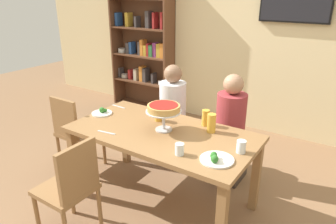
{
  "coord_description": "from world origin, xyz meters",
  "views": [
    {
      "loc": [
        1.43,
        -2.06,
        1.91
      ],
      "look_at": [
        0.0,
        0.1,
        0.89
      ],
      "focal_mm": 33.34,
      "sensor_mm": 36.0,
      "label": 1
    }
  ],
  "objects_px": {
    "television": "(296,2)",
    "beer_glass_amber_short": "(158,114)",
    "beer_glass_amber_tall": "(211,123)",
    "diner_far_left": "(173,121)",
    "diner_far_right": "(229,136)",
    "beer_glass_amber_spare": "(206,118)",
    "bookshelf": "(143,42)",
    "dining_table": "(162,140)",
    "chair_near_left": "(71,186)",
    "cutlery_fork_near": "(118,106)",
    "water_glass_clear_near": "(241,147)",
    "salad_plate_near_diner": "(102,112)",
    "salad_plate_far_diner": "(216,159)",
    "water_glass_clear_far": "(180,149)",
    "chair_head_west": "(74,130)",
    "deep_dish_pizza_stand": "(164,110)",
    "cutlery_knife_near": "(106,132)"
  },
  "relations": [
    {
      "from": "television",
      "to": "beer_glass_amber_short",
      "type": "xyz_separation_m",
      "value": [
        -0.68,
        -1.93,
        -0.96
      ]
    },
    {
      "from": "beer_glass_amber_tall",
      "to": "diner_far_left",
      "type": "bearing_deg",
      "value": 144.8
    },
    {
      "from": "diner_far_right",
      "to": "beer_glass_amber_spare",
      "type": "xyz_separation_m",
      "value": [
        -0.09,
        -0.4,
        0.32
      ]
    },
    {
      "from": "bookshelf",
      "to": "beer_glass_amber_tall",
      "type": "distance_m",
      "value": 2.79
    },
    {
      "from": "dining_table",
      "to": "chair_near_left",
      "type": "bearing_deg",
      "value": -113.2
    },
    {
      "from": "chair_near_left",
      "to": "cutlery_fork_near",
      "type": "height_order",
      "value": "chair_near_left"
    },
    {
      "from": "beer_glass_amber_spare",
      "to": "water_glass_clear_near",
      "type": "bearing_deg",
      "value": -33.89
    },
    {
      "from": "beer_glass_amber_spare",
      "to": "beer_glass_amber_short",
      "type": "bearing_deg",
      "value": -160.98
    },
    {
      "from": "television",
      "to": "beer_glass_amber_short",
      "type": "height_order",
      "value": "television"
    },
    {
      "from": "television",
      "to": "beer_glass_amber_tall",
      "type": "xyz_separation_m",
      "value": [
        -0.15,
        -1.88,
        -0.94
      ]
    },
    {
      "from": "salad_plate_near_diner",
      "to": "salad_plate_far_diner",
      "type": "relative_size",
      "value": 0.8
    },
    {
      "from": "salad_plate_near_diner",
      "to": "cutlery_fork_near",
      "type": "relative_size",
      "value": 1.13
    },
    {
      "from": "chair_near_left",
      "to": "water_glass_clear_far",
      "type": "xyz_separation_m",
      "value": [
        0.68,
        0.5,
        0.3
      ]
    },
    {
      "from": "diner_far_right",
      "to": "salad_plate_far_diner",
      "type": "xyz_separation_m",
      "value": [
        0.27,
        -0.93,
        0.27
      ]
    },
    {
      "from": "water_glass_clear_near",
      "to": "chair_head_west",
      "type": "bearing_deg",
      "value": -178.0
    },
    {
      "from": "beer_glass_amber_spare",
      "to": "bookshelf",
      "type": "bearing_deg",
      "value": 140.08
    },
    {
      "from": "water_glass_clear_far",
      "to": "deep_dish_pizza_stand",
      "type": "bearing_deg",
      "value": 139.17
    },
    {
      "from": "television",
      "to": "water_glass_clear_far",
      "type": "bearing_deg",
      "value": -94.08
    },
    {
      "from": "salad_plate_far_diner",
      "to": "deep_dish_pizza_stand",
      "type": "bearing_deg",
      "value": 159.18
    },
    {
      "from": "dining_table",
      "to": "bookshelf",
      "type": "xyz_separation_m",
      "value": [
        -1.75,
        2.01,
        0.46
      ]
    },
    {
      "from": "salad_plate_far_diner",
      "to": "cutlery_fork_near",
      "type": "bearing_deg",
      "value": 161.32
    },
    {
      "from": "diner_far_left",
      "to": "water_glass_clear_far",
      "type": "height_order",
      "value": "diner_far_left"
    },
    {
      "from": "beer_glass_amber_spare",
      "to": "cutlery_knife_near",
      "type": "height_order",
      "value": "beer_glass_amber_spare"
    },
    {
      "from": "cutlery_fork_near",
      "to": "cutlery_knife_near",
      "type": "relative_size",
      "value": 1.0
    },
    {
      "from": "deep_dish_pizza_stand",
      "to": "beer_glass_amber_short",
      "type": "bearing_deg",
      "value": 137.54
    },
    {
      "from": "chair_head_west",
      "to": "dining_table",
      "type": "bearing_deg",
      "value": 2.47
    },
    {
      "from": "beer_glass_amber_short",
      "to": "cutlery_knife_near",
      "type": "bearing_deg",
      "value": -115.28
    },
    {
      "from": "television",
      "to": "chair_head_west",
      "type": "xyz_separation_m",
      "value": [
        -1.64,
        -2.16,
        -1.28
      ]
    },
    {
      "from": "beer_glass_amber_short",
      "to": "water_glass_clear_near",
      "type": "xyz_separation_m",
      "value": [
        0.89,
        -0.16,
        -0.01
      ]
    },
    {
      "from": "chair_head_west",
      "to": "beer_glass_amber_tall",
      "type": "bearing_deg",
      "value": 10.53
    },
    {
      "from": "dining_table",
      "to": "water_glass_clear_near",
      "type": "xyz_separation_m",
      "value": [
        0.73,
        0.02,
        0.14
      ]
    },
    {
      "from": "diner_far_right",
      "to": "beer_glass_amber_tall",
      "type": "height_order",
      "value": "diner_far_right"
    },
    {
      "from": "dining_table",
      "to": "diner_far_right",
      "type": "height_order",
      "value": "diner_far_right"
    },
    {
      "from": "beer_glass_amber_spare",
      "to": "cutlery_fork_near",
      "type": "distance_m",
      "value": 1.01
    },
    {
      "from": "dining_table",
      "to": "deep_dish_pizza_stand",
      "type": "distance_m",
      "value": 0.29
    },
    {
      "from": "water_glass_clear_near",
      "to": "cutlery_knife_near",
      "type": "height_order",
      "value": "water_glass_clear_near"
    },
    {
      "from": "salad_plate_near_diner",
      "to": "water_glass_clear_far",
      "type": "xyz_separation_m",
      "value": [
        1.09,
        -0.28,
        0.03
      ]
    },
    {
      "from": "chair_head_west",
      "to": "beer_glass_amber_short",
      "type": "distance_m",
      "value": 1.04
    },
    {
      "from": "diner_far_left",
      "to": "chair_head_west",
      "type": "height_order",
      "value": "diner_far_left"
    },
    {
      "from": "chair_near_left",
      "to": "water_glass_clear_far",
      "type": "bearing_deg",
      "value": -53.62
    },
    {
      "from": "television",
      "to": "salad_plate_near_diner",
      "type": "bearing_deg",
      "value": -120.96
    },
    {
      "from": "bookshelf",
      "to": "diner_far_right",
      "type": "bearing_deg",
      "value": -31.44
    },
    {
      "from": "diner_far_right",
      "to": "water_glass_clear_far",
      "type": "height_order",
      "value": "diner_far_right"
    },
    {
      "from": "chair_near_left",
      "to": "beer_glass_amber_tall",
      "type": "distance_m",
      "value": 1.27
    },
    {
      "from": "water_glass_clear_far",
      "to": "cutlery_knife_near",
      "type": "height_order",
      "value": "water_glass_clear_far"
    },
    {
      "from": "beer_glass_amber_tall",
      "to": "beer_glass_amber_short",
      "type": "xyz_separation_m",
      "value": [
        -0.53,
        -0.05,
        -0.02
      ]
    },
    {
      "from": "dining_table",
      "to": "cutlery_knife_near",
      "type": "bearing_deg",
      "value": -142.73
    },
    {
      "from": "deep_dish_pizza_stand",
      "to": "cutlery_knife_near",
      "type": "relative_size",
      "value": 1.76
    },
    {
      "from": "bookshelf",
      "to": "cutlery_knife_near",
      "type": "relative_size",
      "value": 12.29
    },
    {
      "from": "bookshelf",
      "to": "television",
      "type": "xyz_separation_m",
      "value": [
        2.27,
        0.09,
        0.65
      ]
    }
  ]
}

